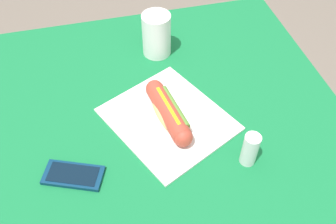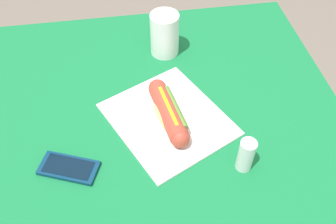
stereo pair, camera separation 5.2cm
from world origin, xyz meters
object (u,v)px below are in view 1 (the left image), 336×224
object	(u,v)px
cell_phone	(73,175)
drinking_cup	(157,35)
salt_shaker	(250,149)
hot_dog	(168,112)

from	to	relation	value
cell_phone	drinking_cup	size ratio (longest dim) A/B	1.13
drinking_cup	salt_shaker	xyz separation A→B (m)	(0.42, 0.11, -0.02)
cell_phone	drinking_cup	bearing A→B (deg)	143.54
drinking_cup	salt_shaker	distance (m)	0.44
cell_phone	drinking_cup	world-z (taller)	drinking_cup
cell_phone	drinking_cup	distance (m)	0.46
salt_shaker	cell_phone	bearing A→B (deg)	-97.84
hot_dog	cell_phone	bearing A→B (deg)	-66.02
cell_phone	salt_shaker	bearing A→B (deg)	82.16
hot_dog	drinking_cup	xyz separation A→B (m)	(-0.26, 0.03, 0.03)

